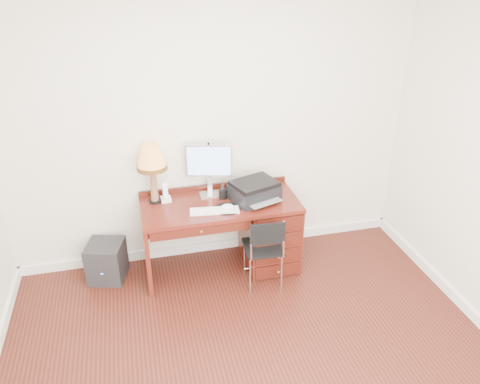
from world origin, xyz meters
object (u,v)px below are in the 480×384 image
object	(u,v)px
phone	(166,196)
equipment_box	(107,261)
leg_lamp	(152,161)
chair	(265,245)
desk	(252,228)
printer	(254,191)
monitor	(208,163)

from	to	relation	value
phone	equipment_box	xyz separation A→B (m)	(-0.62, -0.06, -0.61)
leg_lamp	phone	xyz separation A→B (m)	(0.10, -0.01, -0.36)
leg_lamp	chair	distance (m)	1.30
desk	printer	size ratio (longest dim) A/B	2.94
desk	leg_lamp	size ratio (longest dim) A/B	2.60
printer	phone	distance (m)	0.85
equipment_box	chair	bearing A→B (deg)	-2.50
chair	equipment_box	bearing A→B (deg)	165.98
monitor	leg_lamp	xyz separation A→B (m)	(-0.53, -0.04, 0.10)
leg_lamp	phone	bearing A→B (deg)	-7.58
monitor	chair	xyz separation A→B (m)	(0.41, -0.59, -0.62)
desk	equipment_box	bearing A→B (deg)	176.20
printer	equipment_box	xyz separation A→B (m)	(-1.46, 0.11, -0.65)
monitor	phone	distance (m)	0.51
desk	equipment_box	world-z (taller)	desk
printer	leg_lamp	world-z (taller)	leg_lamp
desk	leg_lamp	world-z (taller)	leg_lamp
chair	desk	bearing A→B (deg)	96.89
desk	leg_lamp	bearing A→B (deg)	169.85
monitor	chair	size ratio (longest dim) A/B	0.69
leg_lamp	chair	size ratio (longest dim) A/B	0.77
desk	equipment_box	distance (m)	1.46
leg_lamp	monitor	bearing A→B (deg)	4.39
phone	leg_lamp	bearing A→B (deg)	167.73
monitor	equipment_box	world-z (taller)	monitor
desk	phone	xyz separation A→B (m)	(-0.82, 0.15, 0.40)
phone	chair	xyz separation A→B (m)	(0.84, -0.53, -0.35)
printer	monitor	bearing A→B (deg)	132.34
printer	equipment_box	bearing A→B (deg)	156.82
desk	monitor	bearing A→B (deg)	151.94
printer	phone	size ratio (longest dim) A/B	2.56
printer	leg_lamp	size ratio (longest dim) A/B	0.88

